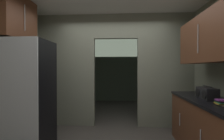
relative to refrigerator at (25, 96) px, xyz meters
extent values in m
cube|color=gray|center=(0.28, 1.31, 0.41)|extent=(1.38, 0.12, 2.68)
cube|color=gray|center=(2.65, 1.31, 0.41)|extent=(1.30, 0.12, 2.68)
cube|color=gray|center=(1.49, 1.31, 1.46)|extent=(1.04, 0.12, 0.58)
cube|color=slate|center=(1.45, 4.46, 0.41)|extent=(3.71, 0.10, 2.68)
cube|color=slate|center=(-0.36, 2.88, 0.41)|extent=(0.10, 3.15, 2.68)
cube|color=slate|center=(3.25, 2.88, 0.41)|extent=(0.10, 3.15, 2.68)
cube|color=black|center=(0.00, 0.02, 0.00)|extent=(0.82, 0.69, 1.86)
cube|color=#B7BABC|center=(0.00, -0.35, 0.00)|extent=(0.82, 0.03, 1.86)
cube|color=brown|center=(2.98, -0.08, -0.49)|extent=(0.61, 1.81, 0.87)
cube|color=black|center=(2.98, -0.08, -0.04)|extent=(0.65, 1.81, 0.04)
cylinder|color=#B7BABC|center=(2.66, -0.48, -0.45)|extent=(0.01, 0.01, 0.22)
cylinder|color=#B7BABC|center=(2.66, 0.32, -0.45)|extent=(0.01, 0.01, 0.22)
cube|color=brown|center=(2.98, -0.08, 0.92)|extent=(0.34, 1.63, 0.74)
cylinder|color=#B7BABC|center=(2.80, -0.08, 0.92)|extent=(0.01, 0.01, 0.44)
cube|color=brown|center=(-0.23, 0.10, 1.34)|extent=(0.34, 0.90, 0.77)
cylinder|color=#B7BABC|center=(-0.05, 0.10, 1.34)|extent=(0.01, 0.01, 0.46)
cube|color=black|center=(2.95, -0.06, 0.07)|extent=(0.19, 0.37, 0.18)
cylinder|color=#262626|center=(2.95, -0.06, 0.18)|extent=(0.02, 0.26, 0.02)
cylinder|color=black|center=(2.85, -0.17, 0.07)|extent=(0.01, 0.13, 0.13)
cylinder|color=black|center=(2.85, 0.05, 0.07)|extent=(0.01, 0.13, 0.13)
cube|color=beige|center=(2.93, -0.48, -0.01)|extent=(0.11, 0.15, 0.01)
cube|color=gold|center=(2.92, -0.48, 0.01)|extent=(0.13, 0.14, 0.02)
cube|color=#388C47|center=(2.93, -0.50, 0.02)|extent=(0.14, 0.15, 0.01)
cube|color=black|center=(2.93, -0.48, 0.03)|extent=(0.13, 0.15, 0.02)
cube|color=#8C3893|center=(2.92, -0.49, 0.05)|extent=(0.13, 0.12, 0.01)
camera|label=1|loc=(1.65, -2.73, 0.46)|focal=27.01mm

